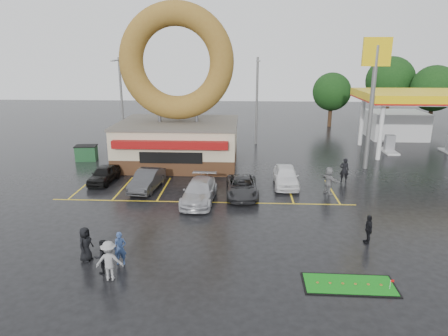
{
  "coord_description": "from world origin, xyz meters",
  "views": [
    {
      "loc": [
        2.7,
        -21.01,
        9.47
      ],
      "look_at": [
        1.43,
        3.94,
        2.2
      ],
      "focal_mm": 32.0,
      "sensor_mm": 36.0,
      "label": 1
    }
  ],
  "objects_px": {
    "donut_shop": "(178,113)",
    "car_white": "(286,176)",
    "streetlight_mid": "(257,99)",
    "dumpster": "(86,153)",
    "car_grey": "(242,187)",
    "car_dgrey": "(147,180)",
    "streetlight_left": "(121,99)",
    "person_cameraman": "(368,229)",
    "car_black": "(104,174)",
    "streetlight_right": "(371,99)",
    "person_blue": "(120,248)",
    "shell_sign": "(374,79)",
    "putting_green": "(349,285)",
    "gas_station": "(412,111)",
    "car_silver": "(199,191)"
  },
  "relations": [
    {
      "from": "gas_station",
      "to": "streetlight_mid",
      "type": "bearing_deg",
      "value": -179.92
    },
    {
      "from": "streetlight_left",
      "to": "streetlight_mid",
      "type": "bearing_deg",
      "value": 4.09
    },
    {
      "from": "streetlight_mid",
      "to": "shell_sign",
      "type": "bearing_deg",
      "value": -44.73
    },
    {
      "from": "streetlight_mid",
      "to": "dumpster",
      "type": "height_order",
      "value": "streetlight_mid"
    },
    {
      "from": "shell_sign",
      "to": "car_white",
      "type": "distance_m",
      "value": 10.95
    },
    {
      "from": "car_grey",
      "to": "putting_green",
      "type": "distance_m",
      "value": 11.75
    },
    {
      "from": "car_black",
      "to": "person_cameraman",
      "type": "height_order",
      "value": "person_cameraman"
    },
    {
      "from": "streetlight_right",
      "to": "car_grey",
      "type": "relative_size",
      "value": 1.98
    },
    {
      "from": "car_white",
      "to": "shell_sign",
      "type": "bearing_deg",
      "value": 35.89
    },
    {
      "from": "car_white",
      "to": "putting_green",
      "type": "height_order",
      "value": "car_white"
    },
    {
      "from": "streetlight_mid",
      "to": "car_grey",
      "type": "height_order",
      "value": "streetlight_mid"
    },
    {
      "from": "car_white",
      "to": "person_blue",
      "type": "distance_m",
      "value": 14.65
    },
    {
      "from": "streetlight_right",
      "to": "car_grey",
      "type": "bearing_deg",
      "value": -128.05
    },
    {
      "from": "donut_shop",
      "to": "putting_green",
      "type": "relative_size",
      "value": 3.46
    },
    {
      "from": "donut_shop",
      "to": "person_blue",
      "type": "xyz_separation_m",
      "value": [
        0.09,
        -17.67,
        -3.67
      ]
    },
    {
      "from": "donut_shop",
      "to": "car_white",
      "type": "relative_size",
      "value": 3.08
    },
    {
      "from": "streetlight_left",
      "to": "car_grey",
      "type": "bearing_deg",
      "value": -50.13
    },
    {
      "from": "car_grey",
      "to": "car_white",
      "type": "xyz_separation_m",
      "value": [
        3.2,
        2.25,
        0.12
      ]
    },
    {
      "from": "donut_shop",
      "to": "streetlight_mid",
      "type": "xyz_separation_m",
      "value": [
        7.0,
        7.95,
        0.32
      ]
    },
    {
      "from": "shell_sign",
      "to": "person_cameraman",
      "type": "bearing_deg",
      "value": -105.49
    },
    {
      "from": "dumpster",
      "to": "putting_green",
      "type": "distance_m",
      "value": 26.98
    },
    {
      "from": "gas_station",
      "to": "streetlight_left",
      "type": "bearing_deg",
      "value": -178.05
    },
    {
      "from": "car_white",
      "to": "car_black",
      "type": "bearing_deg",
      "value": -179.0
    },
    {
      "from": "donut_shop",
      "to": "car_dgrey",
      "type": "height_order",
      "value": "donut_shop"
    },
    {
      "from": "person_cameraman",
      "to": "car_silver",
      "type": "bearing_deg",
      "value": -119.59
    },
    {
      "from": "streetlight_left",
      "to": "car_dgrey",
      "type": "xyz_separation_m",
      "value": [
        5.84,
        -14.17,
        -4.07
      ]
    },
    {
      "from": "donut_shop",
      "to": "car_dgrey",
      "type": "distance_m",
      "value": 8.22
    },
    {
      "from": "person_blue",
      "to": "dumpster",
      "type": "bearing_deg",
      "value": 110.26
    },
    {
      "from": "person_blue",
      "to": "donut_shop",
      "type": "bearing_deg",
      "value": 85.04
    },
    {
      "from": "donut_shop",
      "to": "person_cameraman",
      "type": "bearing_deg",
      "value": -50.88
    },
    {
      "from": "car_black",
      "to": "streetlight_left",
      "type": "bearing_deg",
      "value": 103.68
    },
    {
      "from": "car_white",
      "to": "putting_green",
      "type": "distance_m",
      "value": 13.13
    },
    {
      "from": "car_dgrey",
      "to": "putting_green",
      "type": "xyz_separation_m",
      "value": [
        11.39,
        -11.72,
        -0.68
      ]
    },
    {
      "from": "car_white",
      "to": "car_dgrey",
      "type": "bearing_deg",
      "value": -171.08
    },
    {
      "from": "shell_sign",
      "to": "person_cameraman",
      "type": "relative_size",
      "value": 6.91
    },
    {
      "from": "car_dgrey",
      "to": "streetlight_mid",
      "type": "bearing_deg",
      "value": 68.25
    },
    {
      "from": "streetlight_right",
      "to": "car_black",
      "type": "distance_m",
      "value": 28.29
    },
    {
      "from": "car_white",
      "to": "person_cameraman",
      "type": "relative_size",
      "value": 2.85
    },
    {
      "from": "streetlight_left",
      "to": "person_blue",
      "type": "xyz_separation_m",
      "value": [
        7.09,
        -24.62,
        -3.99
      ]
    },
    {
      "from": "car_black",
      "to": "car_dgrey",
      "type": "height_order",
      "value": "car_dgrey"
    },
    {
      "from": "streetlight_mid",
      "to": "car_grey",
      "type": "xyz_separation_m",
      "value": [
        -1.39,
        -16.1,
        -4.15
      ]
    },
    {
      "from": "gas_station",
      "to": "person_blue",
      "type": "relative_size",
      "value": 8.64
    },
    {
      "from": "streetlight_left",
      "to": "dumpster",
      "type": "height_order",
      "value": "streetlight_left"
    },
    {
      "from": "streetlight_left",
      "to": "car_dgrey",
      "type": "distance_m",
      "value": 15.86
    },
    {
      "from": "streetlight_left",
      "to": "person_cameraman",
      "type": "xyz_separation_m",
      "value": [
        19.13,
        -21.87,
        -4.02
      ]
    },
    {
      "from": "donut_shop",
      "to": "person_blue",
      "type": "distance_m",
      "value": 18.05
    },
    {
      "from": "streetlight_left",
      "to": "dumpster",
      "type": "distance_m",
      "value": 7.87
    },
    {
      "from": "donut_shop",
      "to": "streetlight_mid",
      "type": "relative_size",
      "value": 1.5
    },
    {
      "from": "car_grey",
      "to": "dumpster",
      "type": "distance_m",
      "value": 16.56
    },
    {
      "from": "person_cameraman",
      "to": "dumpster",
      "type": "relative_size",
      "value": 0.85
    }
  ]
}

